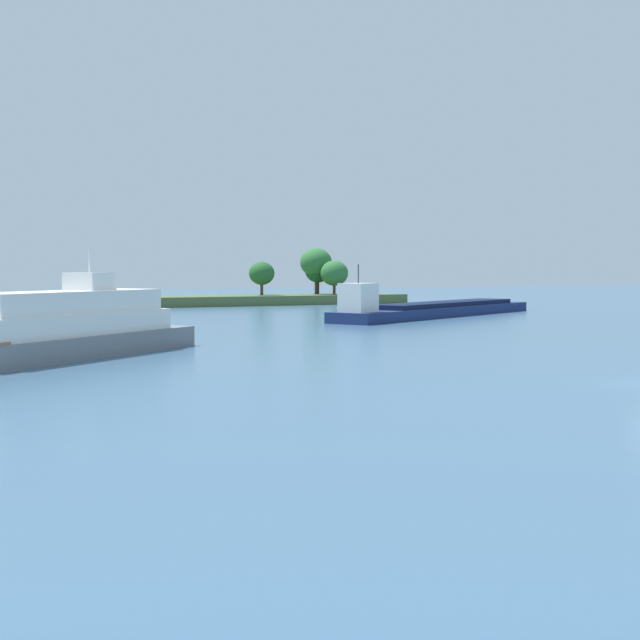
% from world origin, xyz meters
% --- Properties ---
extents(treeline_island, '(91.79, 10.96, 8.74)m').
position_xyz_m(treeline_island, '(-2.53, 95.03, 2.05)').
color(treeline_island, '#4C6038').
rests_on(treeline_island, ground).
extents(white_riverboat, '(19.72, 17.61, 6.44)m').
position_xyz_m(white_riverboat, '(-21.91, 24.86, 1.72)').
color(white_riverboat, slate).
rests_on(white_riverboat, ground).
extents(cargo_barge, '(35.12, 21.89, 5.69)m').
position_xyz_m(cargo_barge, '(23.86, 54.36, 0.87)').
color(cargo_barge, navy).
rests_on(cargo_barge, ground).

